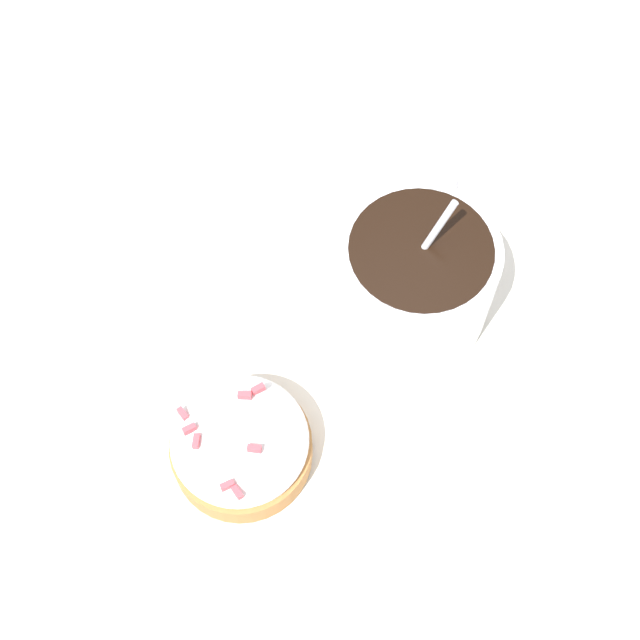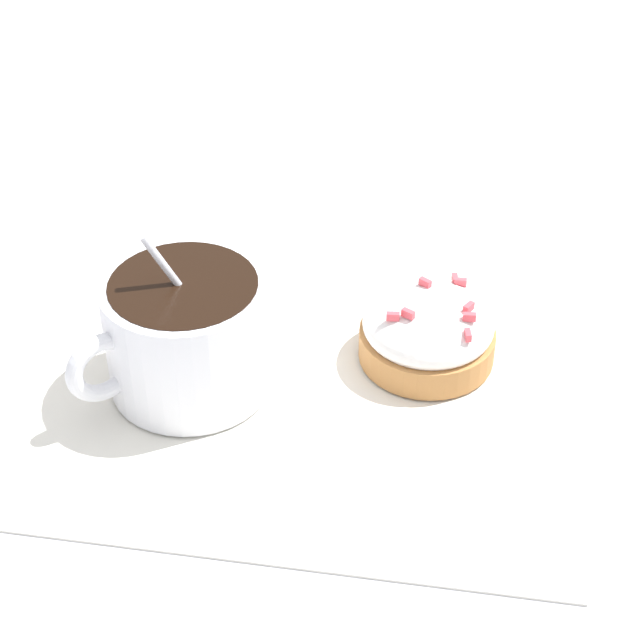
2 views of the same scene
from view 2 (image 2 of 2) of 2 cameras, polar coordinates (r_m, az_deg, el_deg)
The scene contains 4 objects.
ground_plane at distance 0.60m, azimuth -0.45°, elevation -2.90°, with size 3.00×3.00×0.00m, color #B2B2B7.
paper_napkin at distance 0.60m, azimuth -0.45°, elevation -2.79°, with size 0.33×0.31×0.00m.
coffee_cup at distance 0.57m, azimuth -7.21°, elevation -0.57°, with size 0.10×0.09×0.10m.
frosted_pastry at distance 0.60m, azimuth 5.76°, elevation -0.56°, with size 0.08×0.08×0.04m.
Camera 2 is at (0.01, -0.45, 0.39)m, focal length 60.00 mm.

